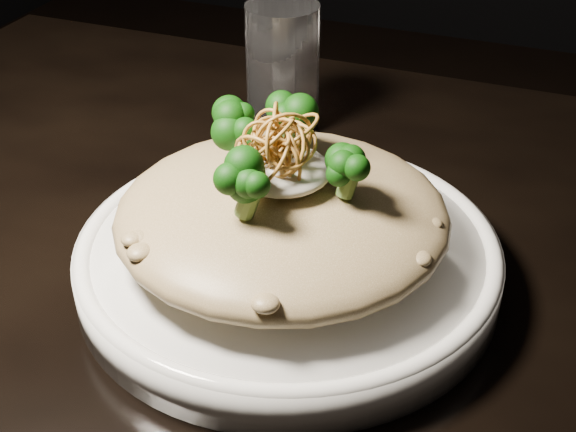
# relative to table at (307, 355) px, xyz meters

# --- Properties ---
(table) EXTENTS (1.10, 0.80, 0.75)m
(table) POSITION_rel_table_xyz_m (0.00, 0.00, 0.00)
(table) COLOR black
(table) RESTS_ON ground
(plate) EXTENTS (0.31, 0.31, 0.03)m
(plate) POSITION_rel_table_xyz_m (-0.01, -0.01, 0.10)
(plate) COLOR white
(plate) RESTS_ON table
(risotto) EXTENTS (0.24, 0.24, 0.05)m
(risotto) POSITION_rel_table_xyz_m (-0.02, -0.01, 0.14)
(risotto) COLOR brown
(risotto) RESTS_ON plate
(broccoli) EXTENTS (0.12, 0.12, 0.05)m
(broccoli) POSITION_rel_table_xyz_m (-0.01, -0.00, 0.19)
(broccoli) COLOR black
(broccoli) RESTS_ON risotto
(cheese) EXTENTS (0.07, 0.07, 0.02)m
(cheese) POSITION_rel_table_xyz_m (-0.02, -0.01, 0.18)
(cheese) COLOR white
(cheese) RESTS_ON risotto
(shallots) EXTENTS (0.06, 0.06, 0.04)m
(shallots) POSITION_rel_table_xyz_m (-0.02, -0.01, 0.21)
(shallots) COLOR brown
(shallots) RESTS_ON cheese
(drinking_glass) EXTENTS (0.09, 0.09, 0.12)m
(drinking_glass) POSITION_rel_table_xyz_m (-0.11, 0.22, 0.15)
(drinking_glass) COLOR silver
(drinking_glass) RESTS_ON table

